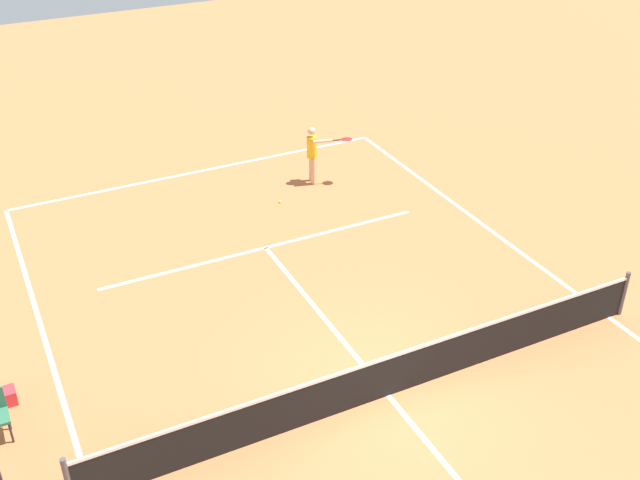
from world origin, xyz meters
TOP-DOWN VIEW (x-y plane):
  - ground_plane at (0.00, 0.00)m, footprint 60.00×60.00m
  - court_lines at (0.00, 0.00)m, footprint 11.15×21.69m
  - tennis_net at (0.00, 0.00)m, footprint 11.75×0.10m
  - player_serving at (-2.66, -8.67)m, footprint 1.21×0.83m
  - tennis_ball at (-1.27, -7.93)m, footprint 0.07×0.07m

SIDE VIEW (x-z plane):
  - ground_plane at x=0.00m, z-range 0.00..0.00m
  - court_lines at x=0.00m, z-range 0.00..0.01m
  - tennis_ball at x=-1.27m, z-range 0.00..0.07m
  - tennis_net at x=0.00m, z-range -0.04..1.03m
  - player_serving at x=-2.66m, z-range 0.16..1.85m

